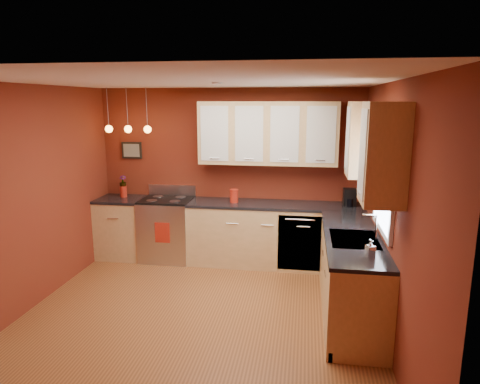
% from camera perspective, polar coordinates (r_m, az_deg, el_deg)
% --- Properties ---
extents(floor, '(4.20, 4.20, 0.00)m').
position_cam_1_polar(floor, '(5.03, -5.77, -16.56)').
color(floor, brown).
rests_on(floor, ground).
extents(ceiling, '(4.00, 4.20, 0.02)m').
position_cam_1_polar(ceiling, '(4.43, -6.49, 14.49)').
color(ceiling, '#F0E2D1').
rests_on(ceiling, wall_back).
extents(wall_back, '(4.00, 0.02, 2.60)m').
position_cam_1_polar(wall_back, '(6.57, -1.43, 2.34)').
color(wall_back, maroon).
rests_on(wall_back, floor).
extents(wall_front, '(4.00, 0.02, 2.60)m').
position_cam_1_polar(wall_front, '(2.69, -17.87, -12.76)').
color(wall_front, maroon).
rests_on(wall_front, floor).
extents(wall_left, '(0.02, 4.20, 2.60)m').
position_cam_1_polar(wall_left, '(5.42, -27.01, -1.05)').
color(wall_left, maroon).
rests_on(wall_left, floor).
extents(wall_right, '(0.02, 4.20, 2.60)m').
position_cam_1_polar(wall_right, '(4.49, 19.42, -2.89)').
color(wall_right, maroon).
rests_on(wall_right, floor).
extents(base_cabinets_back_left, '(0.70, 0.60, 0.90)m').
position_cam_1_polar(base_cabinets_back_left, '(6.97, -15.37, -4.72)').
color(base_cabinets_back_left, tan).
rests_on(base_cabinets_back_left, floor).
extents(base_cabinets_back_right, '(2.54, 0.60, 0.90)m').
position_cam_1_polar(base_cabinets_back_right, '(6.39, 4.62, -5.82)').
color(base_cabinets_back_right, tan).
rests_on(base_cabinets_back_right, floor).
extents(base_cabinets_right, '(0.60, 2.10, 0.90)m').
position_cam_1_polar(base_cabinets_right, '(5.14, 14.50, -10.73)').
color(base_cabinets_right, tan).
rests_on(base_cabinets_right, floor).
extents(counter_back_left, '(0.70, 0.62, 0.04)m').
position_cam_1_polar(counter_back_left, '(6.85, -15.59, -0.94)').
color(counter_back_left, black).
rests_on(counter_back_left, base_cabinets_back_left).
extents(counter_back_right, '(2.54, 0.62, 0.04)m').
position_cam_1_polar(counter_back_right, '(6.26, 4.69, -1.72)').
color(counter_back_right, black).
rests_on(counter_back_right, base_cabinets_back_right).
extents(counter_right, '(0.62, 2.10, 0.04)m').
position_cam_1_polar(counter_right, '(4.98, 14.78, -5.72)').
color(counter_right, black).
rests_on(counter_right, base_cabinets_right).
extents(gas_range, '(0.76, 0.64, 1.11)m').
position_cam_1_polar(gas_range, '(6.70, -9.65, -4.84)').
color(gas_range, '#B9B9BD').
rests_on(gas_range, floor).
extents(dishwasher_front, '(0.60, 0.02, 0.80)m').
position_cam_1_polar(dishwasher_front, '(6.10, 7.90, -6.77)').
color(dishwasher_front, '#B9B9BD').
rests_on(dishwasher_front, base_cabinets_back_right).
extents(sink, '(0.50, 0.70, 0.33)m').
position_cam_1_polar(sink, '(4.84, 14.98, -6.32)').
color(sink, gray).
rests_on(sink, counter_right).
extents(window, '(0.06, 1.02, 1.22)m').
position_cam_1_polar(window, '(4.70, 18.79, 2.63)').
color(window, white).
rests_on(window, wall_right).
extents(upper_cabinets_back, '(2.00, 0.35, 0.90)m').
position_cam_1_polar(upper_cabinets_back, '(6.24, 3.73, 7.82)').
color(upper_cabinets_back, tan).
rests_on(upper_cabinets_back, wall_back).
extents(upper_cabinets_right, '(0.35, 1.95, 0.90)m').
position_cam_1_polar(upper_cabinets_right, '(4.67, 17.14, 5.92)').
color(upper_cabinets_right, tan).
rests_on(upper_cabinets_right, wall_right).
extents(wall_picture, '(0.32, 0.03, 0.26)m').
position_cam_1_polar(wall_picture, '(6.94, -14.23, 5.42)').
color(wall_picture, black).
rests_on(wall_picture, wall_back).
extents(pendant_lights, '(0.71, 0.11, 0.66)m').
position_cam_1_polar(pendant_lights, '(6.57, -14.70, 8.18)').
color(pendant_lights, gray).
rests_on(pendant_lights, ceiling).
extents(red_canister, '(0.13, 0.13, 0.19)m').
position_cam_1_polar(red_canister, '(6.29, -0.81, -0.52)').
color(red_canister, '#A42011').
rests_on(red_canister, counter_back_right).
extents(red_vase, '(0.11, 0.11, 0.17)m').
position_cam_1_polar(red_vase, '(6.89, -15.29, 0.06)').
color(red_vase, '#A42011').
rests_on(red_vase, counter_back_left).
extents(flowers, '(0.14, 0.14, 0.19)m').
position_cam_1_polar(flowers, '(6.86, -15.36, 1.35)').
color(flowers, '#A42011').
rests_on(flowers, red_vase).
extents(coffee_maker, '(0.19, 0.18, 0.25)m').
position_cam_1_polar(coffee_maker, '(6.27, 14.40, -0.78)').
color(coffee_maker, black).
rests_on(coffee_maker, counter_back_right).
extents(soap_pump, '(0.10, 0.10, 0.17)m').
position_cam_1_polar(soap_pump, '(4.30, 16.98, -7.21)').
color(soap_pump, silver).
rests_on(soap_pump, counter_right).
extents(dish_towel, '(0.22, 0.02, 0.30)m').
position_cam_1_polar(dish_towel, '(6.38, -10.33, -5.36)').
color(dish_towel, '#A42011').
rests_on(dish_towel, gas_range).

